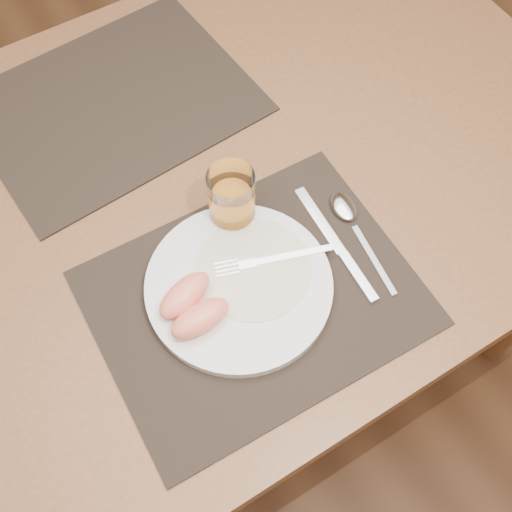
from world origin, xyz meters
The scene contains 11 objects.
ground centered at (0.00, 0.00, 0.00)m, with size 5.00×5.00×0.00m, color brown.
table centered at (0.00, 0.00, 0.67)m, with size 1.40×0.90×0.75m.
placemat_near centered at (-0.01, -0.22, 0.75)m, with size 0.45×0.35×0.00m, color black.
placemat_far centered at (-0.03, 0.22, 0.75)m, with size 0.45×0.35×0.00m, color black.
plate centered at (-0.03, -0.20, 0.76)m, with size 0.27×0.27×0.02m, color white.
plate_dressing centered at (0.00, -0.19, 0.77)m, with size 0.17×0.17×0.00m.
fork centered at (0.02, -0.18, 0.77)m, with size 0.17×0.07×0.00m.
knife centered at (0.13, -0.23, 0.76)m, with size 0.03×0.22×0.01m.
spoon centered at (0.18, -0.18, 0.76)m, with size 0.05×0.19×0.01m.
juice_glass centered at (0.03, -0.09, 0.80)m, with size 0.07×0.07×0.11m.
grapefruit_wedges centered at (-0.10, -0.20, 0.79)m, with size 0.10×0.10×0.04m.
Camera 1 is at (-0.22, -0.55, 1.59)m, focal length 45.00 mm.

